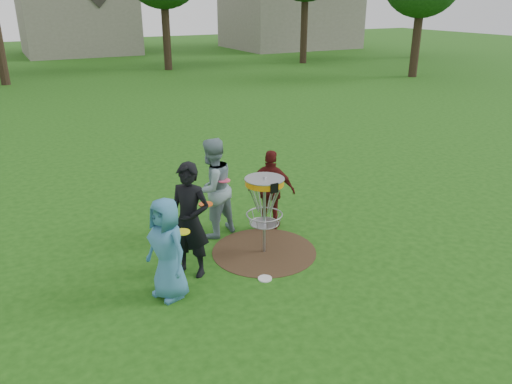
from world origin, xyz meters
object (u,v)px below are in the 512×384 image
player_blue (167,249)px  player_grey (212,188)px  disc_golf_basket (264,197)px  player_black (190,220)px  player_maroon (271,190)px

player_blue → player_grey: 2.09m
player_blue → disc_golf_basket: (1.87, 0.54, 0.25)m
disc_golf_basket → player_black: bearing=-176.1°
player_grey → disc_golf_basket: player_grey is taller
player_blue → player_grey: (1.37, 1.57, 0.15)m
player_black → player_maroon: bearing=72.7°
player_grey → disc_golf_basket: (0.50, -1.03, 0.10)m
player_black → player_grey: bearing=100.7°
player_blue → player_maroon: (2.46, 1.35, -0.01)m
player_grey → disc_golf_basket: bearing=96.8°
player_blue → player_black: 0.70m
player_blue → player_maroon: player_blue is taller
player_maroon → disc_golf_basket: size_ratio=1.10×
player_maroon → player_black: bearing=67.3°
player_black → disc_golf_basket: bearing=51.8°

